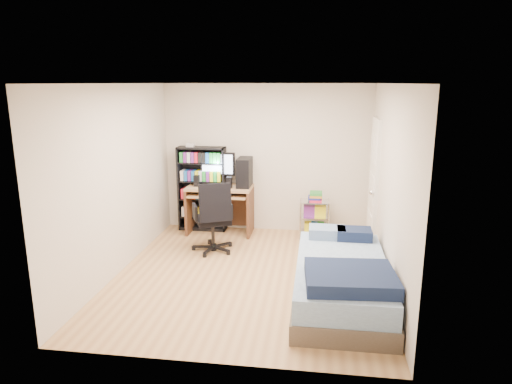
# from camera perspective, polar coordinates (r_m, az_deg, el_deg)

# --- Properties ---
(room) EXTENTS (3.58, 4.08, 2.58)m
(room) POSITION_cam_1_polar(r_m,az_deg,el_deg) (5.82, -0.99, 1.01)
(room) COLOR tan
(room) RESTS_ON ground
(media_shelf) EXTENTS (0.82, 0.27, 1.51)m
(media_shelf) POSITION_cam_1_polar(r_m,az_deg,el_deg) (7.91, -6.75, 0.53)
(media_shelf) COLOR black
(media_shelf) RESTS_ON room
(computer_desk) EXTENTS (1.09, 0.63, 1.37)m
(computer_desk) POSITION_cam_1_polar(r_m,az_deg,el_deg) (7.73, -3.68, 0.24)
(computer_desk) COLOR tan
(computer_desk) RESTS_ON room
(office_chair) EXTENTS (0.86, 0.86, 1.09)m
(office_chair) POSITION_cam_1_polar(r_m,az_deg,el_deg) (6.94, -5.34, -4.69)
(office_chair) COLOR black
(office_chair) RESTS_ON room
(wire_cart) EXTENTS (0.49, 0.35, 0.77)m
(wire_cart) POSITION_cam_1_polar(r_m,az_deg,el_deg) (7.54, 7.36, -2.02)
(wire_cart) COLOR silver
(wire_cart) RESTS_ON room
(bed) EXTENTS (1.08, 2.16, 0.62)m
(bed) POSITION_cam_1_polar(r_m,az_deg,el_deg) (5.52, 10.67, -10.64)
(bed) COLOR brown
(bed) RESTS_ON room
(door) EXTENTS (0.12, 0.80, 2.00)m
(door) POSITION_cam_1_polar(r_m,az_deg,el_deg) (7.17, 14.48, 0.93)
(door) COLOR white
(door) RESTS_ON room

